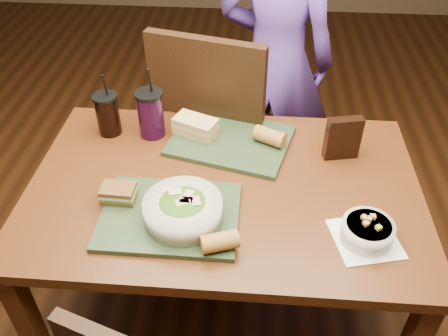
% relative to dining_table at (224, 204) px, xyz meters
% --- Properties ---
extents(ground, '(6.00, 6.00, 0.00)m').
position_rel_dining_table_xyz_m(ground, '(0.00, 0.00, -0.66)').
color(ground, '#381C0B').
rests_on(ground, ground).
extents(dining_table, '(1.30, 0.85, 0.75)m').
position_rel_dining_table_xyz_m(dining_table, '(0.00, 0.00, 0.00)').
color(dining_table, '#4F270F').
rests_on(dining_table, ground).
extents(chair_far, '(0.57, 0.58, 1.08)m').
position_rel_dining_table_xyz_m(chair_far, '(-0.10, 0.52, -0.06)').
color(chair_far, black).
rests_on(chair_far, ground).
extents(diner, '(0.61, 0.47, 1.51)m').
position_rel_dining_table_xyz_m(diner, '(0.17, 0.89, 0.10)').
color(diner, '#5F3CA5').
rests_on(diner, ground).
extents(tray_near, '(0.42, 0.32, 0.02)m').
position_rel_dining_table_xyz_m(tray_near, '(-0.15, -0.17, 0.10)').
color(tray_near, '#273921').
rests_on(tray_near, dining_table).
extents(tray_far, '(0.49, 0.42, 0.02)m').
position_rel_dining_table_xyz_m(tray_far, '(0.01, 0.23, 0.10)').
color(tray_far, '#273921').
rests_on(tray_far, dining_table).
extents(salad_bowl, '(0.24, 0.24, 0.08)m').
position_rel_dining_table_xyz_m(salad_bowl, '(-0.11, -0.18, 0.15)').
color(salad_bowl, silver).
rests_on(salad_bowl, tray_near).
extents(soup_bowl, '(0.22, 0.22, 0.07)m').
position_rel_dining_table_xyz_m(soup_bowl, '(0.43, -0.21, 0.12)').
color(soup_bowl, white).
rests_on(soup_bowl, dining_table).
extents(sandwich_near, '(0.11, 0.08, 0.05)m').
position_rel_dining_table_xyz_m(sandwich_near, '(-0.32, -0.12, 0.13)').
color(sandwich_near, '#593819').
rests_on(sandwich_near, tray_near).
extents(sandwich_far, '(0.18, 0.14, 0.06)m').
position_rel_dining_table_xyz_m(sandwich_far, '(-0.13, 0.26, 0.14)').
color(sandwich_far, tan).
rests_on(sandwich_far, tray_far).
extents(baguette_near, '(0.12, 0.08, 0.05)m').
position_rel_dining_table_xyz_m(baguette_near, '(0.01, -0.29, 0.13)').
color(baguette_near, '#AD7533').
rests_on(baguette_near, tray_near).
extents(baguette_far, '(0.13, 0.10, 0.06)m').
position_rel_dining_table_xyz_m(baguette_far, '(0.15, 0.22, 0.14)').
color(baguette_far, '#AD7533').
rests_on(baguette_far, tray_far).
extents(cup_cola, '(0.09, 0.09, 0.25)m').
position_rel_dining_table_xyz_m(cup_cola, '(-0.45, 0.27, 0.17)').
color(cup_cola, black).
rests_on(cup_cola, dining_table).
extents(cup_berry, '(0.10, 0.10, 0.28)m').
position_rel_dining_table_xyz_m(cup_berry, '(-0.29, 0.27, 0.18)').
color(cup_berry, black).
rests_on(cup_berry, dining_table).
extents(chip_bag, '(0.13, 0.06, 0.16)m').
position_rel_dining_table_xyz_m(chip_bag, '(0.40, 0.18, 0.17)').
color(chip_bag, black).
rests_on(chip_bag, dining_table).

